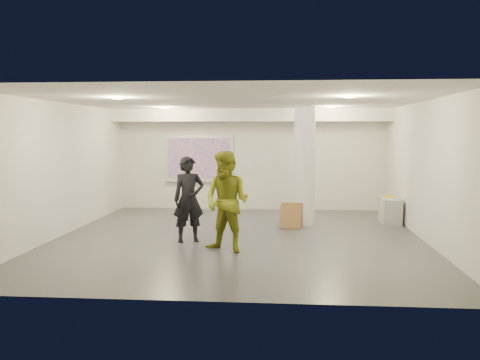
# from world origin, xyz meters

# --- Properties ---
(floor) EXTENTS (8.00, 9.00, 0.01)m
(floor) POSITION_xyz_m (0.00, 0.00, 0.00)
(floor) COLOR #35373D
(floor) RESTS_ON ground
(ceiling) EXTENTS (8.00, 9.00, 0.01)m
(ceiling) POSITION_xyz_m (0.00, 0.00, 3.00)
(ceiling) COLOR silver
(ceiling) RESTS_ON floor
(wall_back) EXTENTS (8.00, 0.01, 3.00)m
(wall_back) POSITION_xyz_m (0.00, 4.50, 1.50)
(wall_back) COLOR silver
(wall_back) RESTS_ON floor
(wall_front) EXTENTS (8.00, 0.01, 3.00)m
(wall_front) POSITION_xyz_m (0.00, -4.50, 1.50)
(wall_front) COLOR silver
(wall_front) RESTS_ON floor
(wall_left) EXTENTS (0.01, 9.00, 3.00)m
(wall_left) POSITION_xyz_m (-4.00, 0.00, 1.50)
(wall_left) COLOR silver
(wall_left) RESTS_ON floor
(wall_right) EXTENTS (0.01, 9.00, 3.00)m
(wall_right) POSITION_xyz_m (4.00, 0.00, 1.50)
(wall_right) COLOR silver
(wall_right) RESTS_ON floor
(soffit_band) EXTENTS (8.00, 1.10, 0.36)m
(soffit_band) POSITION_xyz_m (0.00, 3.95, 2.82)
(soffit_band) COLOR white
(soffit_band) RESTS_ON ceiling
(downlight_nw) EXTENTS (0.22, 0.22, 0.02)m
(downlight_nw) POSITION_xyz_m (-2.20, 2.50, 2.98)
(downlight_nw) COLOR #F5C783
(downlight_nw) RESTS_ON ceiling
(downlight_ne) EXTENTS (0.22, 0.22, 0.02)m
(downlight_ne) POSITION_xyz_m (2.20, 2.50, 2.98)
(downlight_ne) COLOR #F5C783
(downlight_ne) RESTS_ON ceiling
(downlight_sw) EXTENTS (0.22, 0.22, 0.02)m
(downlight_sw) POSITION_xyz_m (-2.20, -1.50, 2.98)
(downlight_sw) COLOR #F5C783
(downlight_sw) RESTS_ON ceiling
(downlight_se) EXTENTS (0.22, 0.22, 0.02)m
(downlight_se) POSITION_xyz_m (2.20, -1.50, 2.98)
(downlight_se) COLOR #F5C783
(downlight_se) RESTS_ON ceiling
(column) EXTENTS (0.52, 0.52, 3.00)m
(column) POSITION_xyz_m (1.50, 1.80, 1.50)
(column) COLOR silver
(column) RESTS_ON floor
(projection_screen) EXTENTS (2.10, 0.13, 1.42)m
(projection_screen) POSITION_xyz_m (-1.60, 4.45, 1.53)
(projection_screen) COLOR silver
(projection_screen) RESTS_ON wall_back
(credenza) EXTENTS (0.50, 1.12, 0.65)m
(credenza) POSITION_xyz_m (3.72, 2.32, 0.32)
(credenza) COLOR #979A9C
(credenza) RESTS_ON floor
(papers_stack) EXTENTS (0.37, 0.42, 0.02)m
(papers_stack) POSITION_xyz_m (3.69, 2.34, 0.66)
(papers_stack) COLOR silver
(papers_stack) RESTS_ON credenza
(postit_pad) EXTENTS (0.29, 0.37, 0.03)m
(postit_pad) POSITION_xyz_m (3.68, 2.37, 0.66)
(postit_pad) COLOR #E3A500
(postit_pad) RESTS_ON credenza
(cardboard_back) EXTENTS (0.55, 0.17, 0.59)m
(cardboard_back) POSITION_xyz_m (1.19, 1.55, 0.30)
(cardboard_back) COLOR brown
(cardboard_back) RESTS_ON floor
(cardboard_front) EXTENTS (0.52, 0.22, 0.55)m
(cardboard_front) POSITION_xyz_m (1.15, 1.27, 0.28)
(cardboard_front) COLOR brown
(cardboard_front) RESTS_ON floor
(woman) EXTENTS (0.78, 0.66, 1.82)m
(woman) POSITION_xyz_m (-1.01, -0.51, 0.91)
(woman) COLOR black
(woman) RESTS_ON floor
(man) EXTENTS (1.19, 1.09, 1.97)m
(man) POSITION_xyz_m (-0.10, -1.38, 0.98)
(man) COLOR olive
(man) RESTS_ON floor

